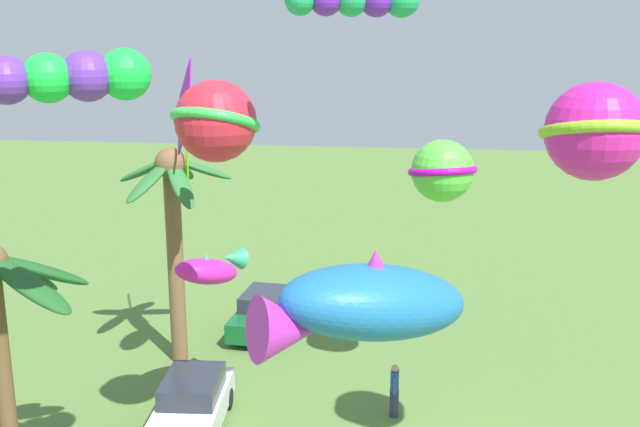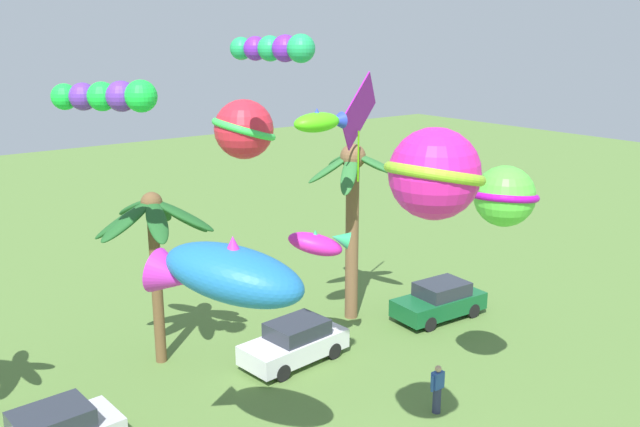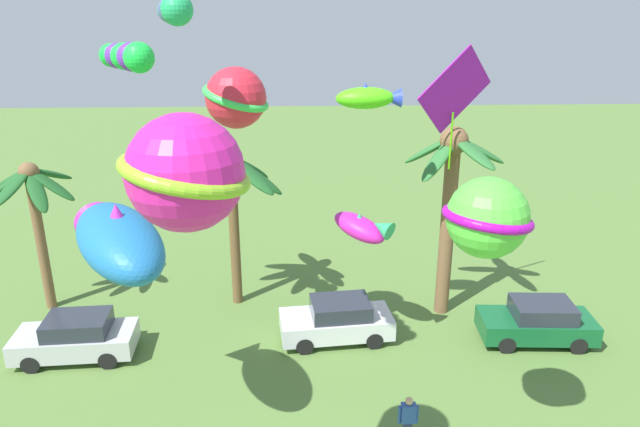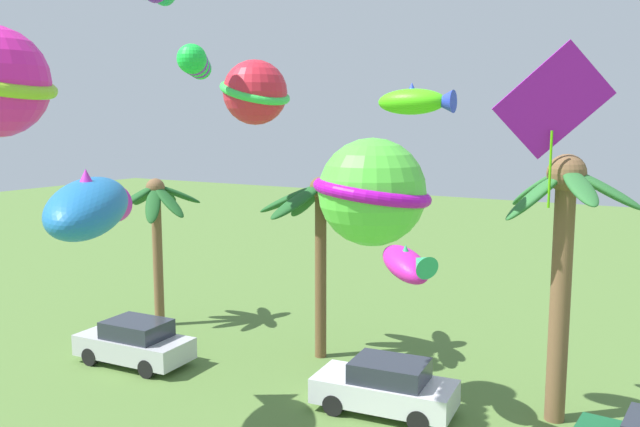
% 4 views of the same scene
% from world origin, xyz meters
% --- Properties ---
extents(palm_tree_0, '(4.19, 4.44, 6.22)m').
position_xyz_m(palm_tree_0, '(-2.15, 11.36, 4.93)').
color(palm_tree_0, brown).
rests_on(palm_tree_0, ground).
extents(palm_tree_2, '(3.65, 3.89, 7.23)m').
position_xyz_m(palm_tree_2, '(5.82, 10.26, 5.17)').
color(palm_tree_2, brown).
rests_on(palm_tree_2, ground).
extents(parked_car_0, '(4.05, 2.08, 1.51)m').
position_xyz_m(parked_car_0, '(1.62, 8.40, 0.75)').
color(parked_car_0, silver).
rests_on(parked_car_0, ground).
extents(parked_car_2, '(4.00, 1.94, 1.51)m').
position_xyz_m(parked_car_2, '(8.63, 7.99, 0.75)').
color(parked_car_2, '#145B2D').
rests_on(parked_car_2, ground).
extents(spectator_0, '(0.55, 0.26, 1.59)m').
position_xyz_m(spectator_0, '(3.11, 2.93, 0.81)').
color(spectator_0, '#2D3351').
rests_on(spectator_0, ground).
extents(kite_fish_0, '(3.42, 4.18, 1.82)m').
position_xyz_m(kite_fish_0, '(-3.96, 3.27, 6.01)').
color(kite_fish_0, '#1F6EB6').
extents(kite_ball_1, '(2.64, 2.63, 1.74)m').
position_xyz_m(kite_ball_1, '(4.28, 1.80, 6.95)').
color(kite_ball_1, '#58D73F').
extents(kite_fish_2, '(2.00, 0.92, 0.81)m').
position_xyz_m(kite_fish_2, '(2.49, 8.07, 8.56)').
color(kite_fish_2, '#51EB18').
extents(kite_fish_3, '(2.23, 2.06, 1.15)m').
position_xyz_m(kite_fish_3, '(2.38, 7.98, 4.41)').
color(kite_fish_3, '#E121AF').
extents(kite_ball_4, '(2.25, 2.27, 1.68)m').
position_xyz_m(kite_ball_4, '(-1.36, 6.54, 8.80)').
color(kite_ball_4, red).
extents(kite_tube_5, '(1.10, 2.35, 0.65)m').
position_xyz_m(kite_tube_5, '(-2.29, 3.58, 11.08)').
color(kite_tube_5, '#23B263').
extents(kite_ball_6, '(2.34, 2.34, 1.86)m').
position_xyz_m(kite_ball_6, '(-1.45, -0.82, 8.73)').
color(kite_ball_6, '#ED21A2').
extents(kite_tube_7, '(2.14, 2.77, 0.87)m').
position_xyz_m(kite_tube_7, '(-4.64, 8.10, 9.78)').
color(kite_tube_7, '#1CDE40').
extents(kite_diamond_8, '(2.75, 1.29, 4.14)m').
position_xyz_m(kite_diamond_8, '(5.51, 9.60, 8.50)').
color(kite_diamond_8, purple).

